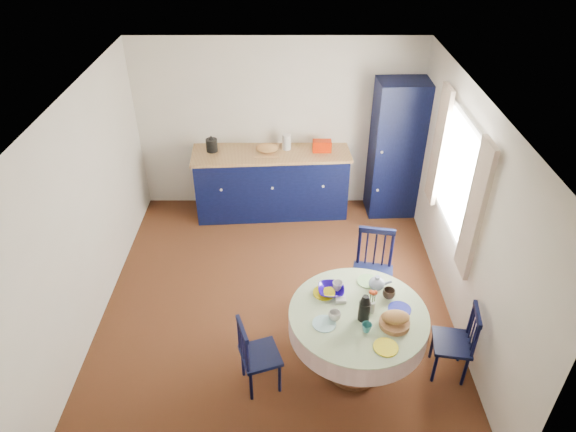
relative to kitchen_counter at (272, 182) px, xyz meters
name	(u,v)px	position (x,y,z in m)	size (l,w,h in m)	color
floor	(277,301)	(0.10, -1.96, -0.50)	(4.50, 4.50, 0.00)	black
ceiling	(273,101)	(0.10, -1.96, 2.00)	(4.50, 4.50, 0.00)	white
wall_back	(278,126)	(0.10, 0.29, 0.75)	(4.00, 0.02, 2.50)	silver
wall_left	(85,214)	(-1.90, -1.96, 0.75)	(0.02, 4.50, 2.50)	silver
wall_right	(465,214)	(2.10, -1.96, 0.75)	(0.02, 4.50, 2.50)	silver
window	(457,177)	(2.05, -1.66, 1.02)	(0.10, 1.74, 1.45)	white
kitchen_counter	(272,182)	(0.00, 0.00, 0.00)	(2.25, 0.83, 1.23)	black
pantry_cabinet	(396,150)	(1.76, 0.04, 0.49)	(0.72, 0.53, 1.99)	black
dining_table	(359,322)	(0.91, -2.96, 0.17)	(1.32, 1.32, 1.08)	#502C16
chair_left	(257,355)	(-0.06, -3.14, -0.08)	(0.46, 0.47, 0.84)	black
chair_far	(373,272)	(1.19, -2.02, 0.00)	(0.52, 0.50, 1.00)	black
chair_right	(456,342)	(1.88, -2.98, -0.08)	(0.41, 0.43, 0.85)	black
mug_a	(335,316)	(0.66, -3.04, 0.34)	(0.11, 0.11, 0.09)	silver
mug_b	(367,328)	(0.94, -3.19, 0.34)	(0.10, 0.10, 0.09)	#2A6E70
mug_c	(389,294)	(1.21, -2.75, 0.34)	(0.12, 0.12, 0.10)	black
mug_d	(338,286)	(0.73, -2.64, 0.34)	(0.10, 0.10, 0.10)	silver
cobalt_bowl	(331,290)	(0.66, -2.68, 0.33)	(0.26, 0.26, 0.06)	#14037D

